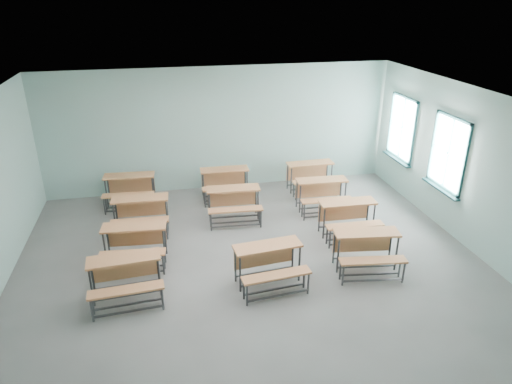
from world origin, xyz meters
TOP-DOWN VIEW (x-y plane):
  - room at (0.08, 0.03)m, footprint 9.04×8.04m
  - desk_unit_r0c0 at (-2.30, -0.58)m, footprint 1.26×0.89m
  - desk_unit_r0c1 at (0.18, -0.69)m, footprint 1.29×0.92m
  - desk_unit_r0c2 at (2.08, -0.61)m, footprint 1.32×0.98m
  - desk_unit_r1c0 at (-2.18, 0.55)m, footprint 1.29×0.93m
  - desk_unit_r1c2 at (2.27, 0.72)m, footprint 1.25×0.86m
  - desk_unit_r2c0 at (-2.09, 1.86)m, footprint 1.26×0.88m
  - desk_unit_r2c1 at (-0.01, 1.97)m, footprint 1.26×0.89m
  - desk_unit_r2c2 at (2.14, 2.02)m, footprint 1.26×0.88m
  - desk_unit_r3c0 at (-2.37, 3.29)m, footprint 1.27×0.90m
  - desk_unit_r3c1 at (-0.02, 3.21)m, footprint 1.24×0.85m
  - desk_unit_r3c2 at (2.25, 3.19)m, footprint 1.23×0.84m

SIDE VIEW (x-z plane):
  - desk_unit_r0c0 at x=-2.30m, z-range 0.13..0.89m
  - desk_unit_r0c1 at x=0.18m, z-range 0.13..0.89m
  - desk_unit_r0c2 at x=2.08m, z-range 0.13..0.89m
  - desk_unit_r1c0 at x=-2.18m, z-range 0.13..0.89m
  - desk_unit_r1c2 at x=2.27m, z-range 0.13..0.89m
  - desk_unit_r2c0 at x=-2.09m, z-range 0.13..0.89m
  - desk_unit_r2c1 at x=-0.01m, z-range 0.13..0.89m
  - desk_unit_r2c2 at x=2.14m, z-range 0.13..0.89m
  - desk_unit_r3c0 at x=-2.37m, z-range 0.13..0.89m
  - desk_unit_r3c1 at x=-0.02m, z-range 0.13..0.89m
  - desk_unit_r3c2 at x=2.25m, z-range 0.13..0.89m
  - room at x=0.08m, z-range -0.02..3.22m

